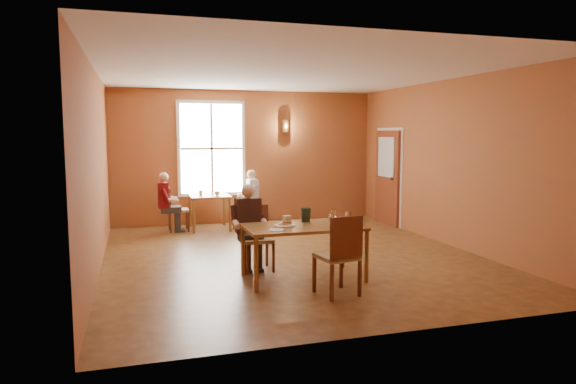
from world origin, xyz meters
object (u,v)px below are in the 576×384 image
object	(u,v)px
second_table	(210,212)
diner_maroon	(177,202)
diner_white	(241,200)
chair_diner_white	(240,208)
chair_empty	(337,255)
diner_main	(258,230)
chair_diner_maroon	(178,209)
main_table	(303,252)
chair_diner_main	(257,238)

from	to	relation	value
second_table	diner_maroon	distance (m)	0.72
second_table	diner_white	size ratio (longest dim) A/B	0.69
chair_diner_white	chair_empty	bearing A→B (deg)	-177.17
diner_main	chair_diner_maroon	size ratio (longest dim) A/B	1.33
second_table	main_table	bearing A→B (deg)	-80.38
diner_maroon	chair_diner_main	bearing A→B (deg)	14.13
diner_main	chair_empty	xyz separation A→B (m)	(0.69, -1.40, -0.10)
chair_diner_main	second_table	distance (m)	3.54
chair_diner_maroon	main_table	bearing A→B (deg)	18.00
second_table	chair_empty	bearing A→B (deg)	-79.77
chair_empty	diner_white	bearing A→B (deg)	81.28
chair_empty	diner_white	distance (m)	4.97
chair_empty	main_table	bearing A→B (deg)	92.20
main_table	diner_maroon	distance (m)	4.41
diner_white	chair_diner_maroon	xyz separation A→B (m)	(-1.33, 0.00, -0.14)
diner_main	chair_diner_maroon	bearing A→B (deg)	-76.44
chair_empty	chair_diner_white	size ratio (longest dim) A/B	1.20
diner_white	chair_diner_maroon	bearing A→B (deg)	90.00
chair_diner_maroon	chair_diner_main	bearing A→B (deg)	13.67
diner_main	chair_empty	world-z (taller)	diner_main
chair_diner_main	diner_maroon	size ratio (longest dim) A/B	0.80
chair_diner_main	diner_white	world-z (taller)	diner_white
chair_diner_white	chair_diner_maroon	size ratio (longest dim) A/B	0.93
diner_main	chair_diner_white	distance (m)	3.60
diner_main	diner_maroon	size ratio (longest dim) A/B	1.02
diner_white	diner_maroon	xyz separation A→B (m)	(-1.36, 0.00, -0.00)
chair_diner_main	main_table	bearing A→B (deg)	127.57
second_table	chair_diner_maroon	world-z (taller)	chair_diner_maroon
diner_main	diner_maroon	world-z (taller)	diner_main
main_table	chair_diner_main	bearing A→B (deg)	127.57
main_table	diner_maroon	bearing A→B (deg)	108.37
chair_empty	chair_diner_maroon	bearing A→B (deg)	96.08
chair_diner_main	chair_diner_white	world-z (taller)	chair_diner_main
diner_maroon	diner_main	bearing A→B (deg)	14.01
chair_diner_main	chair_diner_maroon	bearing A→B (deg)	-76.33
chair_diner_white	diner_white	size ratio (longest dim) A/B	0.71
main_table	second_table	distance (m)	4.24
chair_diner_white	diner_maroon	bearing A→B (deg)	90.00
chair_diner_main	diner_main	size ratio (longest dim) A/B	0.78
diner_main	second_table	size ratio (longest dim) A/B	1.48
second_table	chair_diner_white	distance (m)	0.65
main_table	chair_diner_main	size ratio (longest dim) A/B	1.68
chair_diner_main	chair_diner_white	size ratio (longest dim) A/B	1.12
chair_diner_white	main_table	bearing A→B (deg)	-179.19
chair_empty	diner_white	world-z (taller)	diner_white
diner_white	chair_empty	bearing A→B (deg)	-177.51
diner_main	second_table	distance (m)	3.58
chair_diner_white	diner_maroon	world-z (taller)	diner_maroon
chair_diner_main	second_table	xyz separation A→B (m)	(-0.21, 3.53, -0.11)
chair_diner_maroon	diner_maroon	distance (m)	0.14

